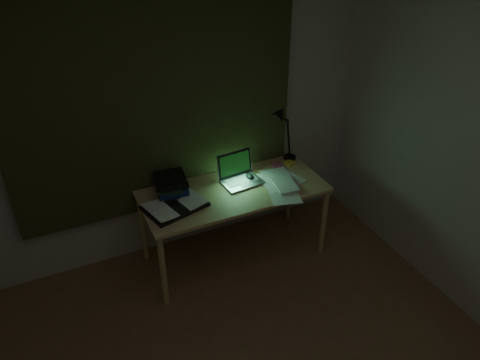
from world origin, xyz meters
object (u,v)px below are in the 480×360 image
at_px(desk, 234,224).
at_px(loose_papers, 278,185).
at_px(desk_lamp, 292,128).
at_px(laptop, 242,171).
at_px(open_textbook, 175,205).
at_px(book_stack, 170,185).

height_order(desk, loose_papers, loose_papers).
xyz_separation_m(loose_papers, desk_lamp, (0.31, 0.36, 0.28)).
distance_m(desk, loose_papers, 0.49).
xyz_separation_m(laptop, loose_papers, (0.23, -0.17, -0.10)).
relative_size(desk, desk_lamp, 2.51).
bearing_deg(desk_lamp, desk, -169.44).
bearing_deg(open_textbook, book_stack, 65.86).
bearing_deg(loose_papers, open_textbook, 174.95).
height_order(desk, desk_lamp, desk_lamp).
bearing_deg(desk, book_stack, 160.43).
relative_size(laptop, loose_papers, 0.90).
bearing_deg(desk_lamp, laptop, -171.89).
bearing_deg(desk, laptop, 32.67).
xyz_separation_m(desk, open_textbook, (-0.49, -0.03, 0.35)).
bearing_deg(laptop, desk_lamp, 13.31).
height_order(open_textbook, loose_papers, open_textbook).
xyz_separation_m(desk, desk_lamp, (0.65, 0.25, 0.62)).
distance_m(laptop, desk_lamp, 0.60).
xyz_separation_m(book_stack, loose_papers, (0.80, -0.27, -0.06)).
distance_m(loose_papers, desk_lamp, 0.55).
xyz_separation_m(open_textbook, desk_lamp, (1.14, 0.28, 0.27)).
relative_size(desk, laptop, 4.16).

